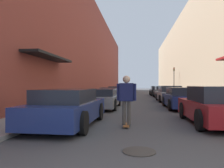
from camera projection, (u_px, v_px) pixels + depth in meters
ground at (139, 98)px, 23.99m from camera, size 125.97×125.97×0.00m
curb_strip_left at (107, 94)px, 30.19m from camera, size 1.80×57.26×0.12m
curb_strip_right at (172, 95)px, 29.16m from camera, size 1.80×57.26×0.12m
building_row_left at (86, 53)px, 30.54m from camera, size 4.90×57.26×11.60m
building_row_right at (195, 55)px, 28.84m from camera, size 4.90×57.26×10.65m
parked_car_left_0 at (68, 108)px, 7.46m from camera, size 1.94×4.32×1.25m
parked_car_left_1 at (101, 98)px, 13.16m from camera, size 2.07×4.77×1.17m
parked_car_left_2 at (111, 94)px, 19.31m from camera, size 1.89×4.47×1.16m
parked_car_left_3 at (117, 92)px, 25.09m from camera, size 2.07×4.20×1.22m
parked_car_left_4 at (121, 91)px, 30.45m from camera, size 1.94×4.55×1.18m
parked_car_left_5 at (124, 90)px, 36.27m from camera, size 2.07×4.66×1.19m
parked_car_right_0 at (218, 106)px, 7.68m from camera, size 2.06×4.00×1.35m
parked_car_right_1 at (182, 98)px, 12.88m from camera, size 1.91×4.35×1.25m
parked_car_right_2 at (169, 94)px, 18.20m from camera, size 1.93×4.23×1.32m
parked_car_right_3 at (163, 92)px, 23.77m from camera, size 1.96×4.04×1.25m
parked_car_right_4 at (158, 91)px, 28.64m from camera, size 2.05×4.35×1.23m
skateboarder at (126, 95)px, 7.28m from camera, size 0.65×0.78×1.71m
manhole_cover at (139, 151)px, 4.56m from camera, size 0.70×0.70×0.02m
traffic_light at (174, 78)px, 29.08m from camera, size 0.16×0.22×3.59m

